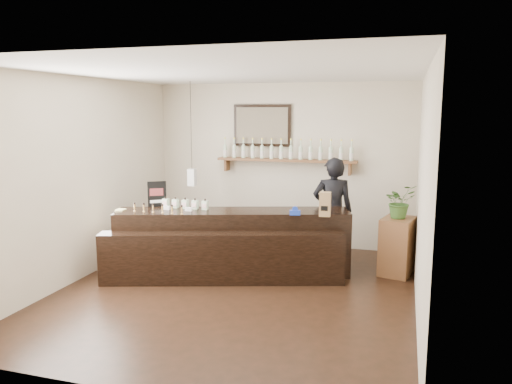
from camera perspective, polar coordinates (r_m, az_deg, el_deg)
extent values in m
plane|color=black|center=(6.66, -2.35, -11.27)|extent=(5.00, 5.00, 0.00)
plane|color=beige|center=(8.68, 2.98, 3.10)|extent=(4.50, 0.00, 4.50)
plane|color=beige|center=(4.07, -14.08, -4.35)|extent=(4.50, 0.00, 4.50)
plane|color=beige|center=(7.35, -19.26, 1.45)|extent=(0.00, 5.00, 5.00)
plane|color=beige|center=(5.96, 18.45, -0.24)|extent=(0.00, 5.00, 5.00)
plane|color=white|center=(6.25, -2.53, 13.54)|extent=(5.00, 5.00, 0.00)
cube|color=brown|center=(8.52, 3.43, 3.65)|extent=(2.40, 0.25, 0.04)
cube|color=brown|center=(8.87, -3.34, 3.10)|extent=(0.04, 0.20, 0.20)
cube|color=brown|center=(8.38, 10.68, 2.59)|extent=(0.04, 0.20, 0.20)
cube|color=black|center=(8.69, 0.71, 7.61)|extent=(1.02, 0.04, 0.72)
cube|color=#433C2B|center=(8.67, 0.67, 7.61)|extent=(0.92, 0.01, 0.62)
cube|color=white|center=(8.27, -7.32, 1.68)|extent=(0.12, 0.12, 0.28)
cylinder|color=black|center=(8.20, -7.44, 7.54)|extent=(0.01, 0.01, 1.41)
cylinder|color=silver|center=(8.83, -3.55, 4.64)|extent=(0.07, 0.07, 0.20)
cone|color=silver|center=(8.82, -3.55, 5.47)|extent=(0.07, 0.07, 0.05)
cylinder|color=silver|center=(8.81, -3.56, 5.86)|extent=(0.02, 0.02, 0.07)
cylinder|color=yellow|center=(8.81, -3.56, 6.16)|extent=(0.03, 0.03, 0.02)
cylinder|color=white|center=(8.83, -3.54, 4.51)|extent=(0.07, 0.07, 0.09)
cylinder|color=silver|center=(8.77, -2.50, 4.62)|extent=(0.07, 0.07, 0.20)
cone|color=silver|center=(8.76, -2.51, 5.45)|extent=(0.07, 0.07, 0.05)
cylinder|color=silver|center=(8.76, -2.51, 5.84)|extent=(0.02, 0.02, 0.07)
cylinder|color=yellow|center=(8.75, -2.52, 6.15)|extent=(0.03, 0.03, 0.02)
cylinder|color=white|center=(8.77, -2.50, 4.49)|extent=(0.07, 0.07, 0.09)
cylinder|color=silver|center=(8.72, -1.45, 4.60)|extent=(0.07, 0.07, 0.20)
cone|color=silver|center=(8.71, -1.45, 5.43)|extent=(0.07, 0.07, 0.05)
cylinder|color=silver|center=(8.70, -1.46, 5.83)|extent=(0.02, 0.02, 0.07)
cylinder|color=yellow|center=(8.70, -1.46, 6.14)|extent=(0.03, 0.03, 0.02)
cylinder|color=white|center=(8.72, -1.45, 4.47)|extent=(0.07, 0.07, 0.09)
cylinder|color=silver|center=(8.67, -0.38, 4.57)|extent=(0.07, 0.07, 0.20)
cone|color=silver|center=(8.66, -0.38, 5.41)|extent=(0.07, 0.07, 0.05)
cylinder|color=silver|center=(8.65, -0.38, 5.81)|extent=(0.02, 0.02, 0.07)
cylinder|color=yellow|center=(8.65, -0.39, 6.12)|extent=(0.03, 0.03, 0.02)
cylinder|color=white|center=(8.67, -0.38, 4.44)|extent=(0.07, 0.07, 0.09)
cylinder|color=silver|center=(8.62, 0.70, 4.55)|extent=(0.07, 0.07, 0.20)
cone|color=silver|center=(8.61, 0.70, 5.39)|extent=(0.07, 0.07, 0.05)
cylinder|color=silver|center=(8.60, 0.70, 5.79)|extent=(0.02, 0.02, 0.07)
cylinder|color=yellow|center=(8.60, 0.70, 6.10)|extent=(0.03, 0.03, 0.02)
cylinder|color=white|center=(8.62, 0.70, 4.41)|extent=(0.07, 0.07, 0.09)
cylinder|color=silver|center=(8.57, 1.79, 4.52)|extent=(0.07, 0.07, 0.20)
cone|color=silver|center=(8.56, 1.79, 5.37)|extent=(0.07, 0.07, 0.05)
cylinder|color=silver|center=(8.56, 1.79, 5.77)|extent=(0.02, 0.02, 0.07)
cylinder|color=yellow|center=(8.56, 1.79, 6.08)|extent=(0.03, 0.03, 0.02)
cylinder|color=white|center=(8.57, 1.79, 4.38)|extent=(0.07, 0.07, 0.09)
cylinder|color=silver|center=(8.53, 2.89, 4.49)|extent=(0.07, 0.07, 0.20)
cone|color=silver|center=(8.52, 2.89, 5.34)|extent=(0.07, 0.07, 0.05)
cylinder|color=silver|center=(8.52, 2.90, 5.74)|extent=(0.02, 0.02, 0.07)
cylinder|color=yellow|center=(8.51, 2.90, 6.06)|extent=(0.03, 0.03, 0.02)
cylinder|color=white|center=(8.53, 2.89, 4.35)|extent=(0.07, 0.07, 0.09)
cylinder|color=silver|center=(8.49, 4.00, 4.45)|extent=(0.07, 0.07, 0.20)
cone|color=silver|center=(8.48, 4.01, 5.31)|extent=(0.07, 0.07, 0.05)
cylinder|color=silver|center=(8.48, 4.01, 5.71)|extent=(0.02, 0.02, 0.07)
cylinder|color=yellow|center=(8.48, 4.02, 6.03)|extent=(0.03, 0.03, 0.02)
cylinder|color=white|center=(8.49, 4.00, 4.32)|extent=(0.07, 0.07, 0.09)
cylinder|color=silver|center=(8.46, 5.12, 4.42)|extent=(0.07, 0.07, 0.20)
cone|color=silver|center=(8.45, 5.13, 5.28)|extent=(0.07, 0.07, 0.05)
cylinder|color=silver|center=(8.44, 5.14, 5.68)|extent=(0.02, 0.02, 0.07)
cylinder|color=yellow|center=(8.44, 5.14, 6.00)|extent=(0.03, 0.03, 0.02)
cylinder|color=white|center=(8.46, 5.12, 4.28)|extent=(0.07, 0.07, 0.09)
cylinder|color=silver|center=(8.42, 6.25, 4.38)|extent=(0.07, 0.07, 0.20)
cone|color=silver|center=(8.41, 6.27, 5.24)|extent=(0.07, 0.07, 0.05)
cylinder|color=silver|center=(8.41, 6.27, 5.65)|extent=(0.02, 0.02, 0.07)
cylinder|color=yellow|center=(8.41, 6.28, 5.97)|extent=(0.03, 0.03, 0.02)
cylinder|color=white|center=(8.43, 6.25, 4.24)|extent=(0.07, 0.07, 0.09)
cylinder|color=silver|center=(8.40, 7.39, 4.34)|extent=(0.07, 0.07, 0.20)
cone|color=silver|center=(8.39, 7.41, 5.21)|extent=(0.07, 0.07, 0.05)
cylinder|color=silver|center=(8.38, 7.42, 5.62)|extent=(0.02, 0.02, 0.07)
cylinder|color=yellow|center=(8.38, 7.42, 5.94)|extent=(0.03, 0.03, 0.02)
cylinder|color=white|center=(8.40, 7.39, 4.20)|extent=(0.07, 0.07, 0.09)
cylinder|color=silver|center=(8.37, 8.54, 4.30)|extent=(0.07, 0.07, 0.20)
cone|color=silver|center=(8.36, 8.56, 5.17)|extent=(0.07, 0.07, 0.05)
cylinder|color=silver|center=(8.36, 8.57, 5.58)|extent=(0.02, 0.02, 0.07)
cylinder|color=yellow|center=(8.35, 8.58, 5.90)|extent=(0.03, 0.03, 0.02)
cylinder|color=white|center=(8.37, 8.53, 4.16)|extent=(0.07, 0.07, 0.09)
cylinder|color=silver|center=(8.35, 9.69, 4.26)|extent=(0.07, 0.07, 0.20)
cone|color=silver|center=(8.34, 9.71, 5.13)|extent=(0.07, 0.07, 0.05)
cylinder|color=silver|center=(8.33, 9.72, 5.54)|extent=(0.02, 0.02, 0.07)
cylinder|color=yellow|center=(8.33, 9.73, 5.86)|extent=(0.03, 0.03, 0.02)
cylinder|color=white|center=(8.35, 9.69, 4.12)|extent=(0.07, 0.07, 0.09)
cylinder|color=silver|center=(8.33, 10.85, 4.21)|extent=(0.07, 0.07, 0.20)
cone|color=silver|center=(8.32, 10.87, 5.09)|extent=(0.07, 0.07, 0.05)
cylinder|color=silver|center=(8.31, 10.89, 5.50)|extent=(0.02, 0.02, 0.07)
cylinder|color=yellow|center=(8.31, 10.90, 5.82)|extent=(0.03, 0.03, 0.02)
cylinder|color=white|center=(8.33, 10.84, 4.08)|extent=(0.07, 0.07, 0.09)
cube|color=black|center=(7.23, -2.67, -5.73)|extent=(3.34, 1.54, 0.93)
cube|color=black|center=(6.87, -3.89, -7.54)|extent=(3.26, 1.26, 0.70)
cube|color=white|center=(7.29, -10.16, -1.79)|extent=(0.10, 0.04, 0.05)
cube|color=white|center=(7.14, -7.72, -1.96)|extent=(0.10, 0.04, 0.05)
cube|color=#D5D082|center=(7.43, -15.15, -3.26)|extent=(0.12, 0.12, 0.12)
cube|color=#D5D082|center=(7.41, -15.19, -2.36)|extent=(0.12, 0.12, 0.12)
cube|color=silver|center=(7.47, -10.27, -1.24)|extent=(0.08, 0.08, 0.13)
cube|color=#FEC9C5|center=(7.43, -10.42, -1.30)|extent=(0.07, 0.00, 0.06)
cylinder|color=black|center=(7.45, -10.29, -0.65)|extent=(0.02, 0.02, 0.03)
cube|color=silver|center=(7.40, -9.19, -1.31)|extent=(0.08, 0.08, 0.13)
cube|color=#FEC9C5|center=(7.36, -9.34, -1.37)|extent=(0.07, 0.00, 0.06)
cylinder|color=black|center=(7.39, -9.21, -0.71)|extent=(0.02, 0.02, 0.03)
cube|color=silver|center=(7.33, -8.09, -1.38)|extent=(0.08, 0.08, 0.13)
cube|color=#FEC9C5|center=(7.29, -8.24, -1.44)|extent=(0.07, 0.00, 0.06)
cylinder|color=black|center=(7.32, -8.11, -0.77)|extent=(0.02, 0.02, 0.03)
cube|color=silver|center=(7.27, -6.97, -1.45)|extent=(0.08, 0.08, 0.13)
cube|color=#FEC9C5|center=(7.23, -7.11, -1.51)|extent=(0.07, 0.00, 0.06)
cylinder|color=black|center=(7.26, -6.99, -0.84)|extent=(0.02, 0.02, 0.03)
cube|color=silver|center=(7.21, -5.84, -1.52)|extent=(0.08, 0.08, 0.13)
cube|color=#FEC9C5|center=(7.17, -5.97, -1.58)|extent=(0.07, 0.00, 0.06)
cylinder|color=black|center=(7.19, -5.85, -0.90)|extent=(0.02, 0.02, 0.03)
cylinder|color=#A57637|center=(7.31, -13.66, -3.07)|extent=(0.07, 0.07, 0.20)
cone|color=#A57637|center=(7.28, -13.70, -2.10)|extent=(0.07, 0.07, 0.05)
cylinder|color=#A57637|center=(7.27, -13.72, -1.63)|extent=(0.02, 0.02, 0.07)
cylinder|color=black|center=(7.26, -13.73, -1.27)|extent=(0.03, 0.03, 0.02)
cylinder|color=white|center=(7.31, -13.65, -3.23)|extent=(0.07, 0.07, 0.09)
cylinder|color=#A57637|center=(7.24, -12.66, -3.16)|extent=(0.07, 0.07, 0.20)
cone|color=#A57637|center=(7.21, -12.69, -2.17)|extent=(0.07, 0.07, 0.05)
cylinder|color=#A57637|center=(7.20, -12.71, -1.71)|extent=(0.02, 0.02, 0.07)
cylinder|color=black|center=(7.19, -12.72, -1.34)|extent=(0.03, 0.03, 0.02)
cylinder|color=white|center=(7.24, -12.65, -3.32)|extent=(0.07, 0.07, 0.09)
cylinder|color=#A57637|center=(7.17, -11.64, -3.24)|extent=(0.07, 0.07, 0.20)
cone|color=#A57637|center=(7.14, -11.67, -2.25)|extent=(0.07, 0.07, 0.05)
cylinder|color=#A57637|center=(7.13, -11.69, -1.78)|extent=(0.02, 0.02, 0.07)
cylinder|color=black|center=(7.12, -11.70, -1.41)|extent=(0.03, 0.03, 0.02)
cylinder|color=white|center=(7.17, -11.63, -3.40)|extent=(0.07, 0.07, 0.09)
cylinder|color=#A57637|center=(7.10, -10.59, -3.33)|extent=(0.07, 0.07, 0.20)
cone|color=#A57637|center=(7.07, -10.62, -2.33)|extent=(0.07, 0.07, 0.05)
cylinder|color=#A57637|center=(7.06, -10.64, -1.85)|extent=(0.02, 0.02, 0.07)
cylinder|color=black|center=(7.05, -10.65, -1.47)|extent=(0.03, 0.03, 0.02)
cylinder|color=white|center=(7.10, -10.59, -3.49)|extent=(0.07, 0.07, 0.09)
cylinder|color=#A57637|center=(7.03, -9.53, -3.42)|extent=(0.07, 0.07, 0.20)
cone|color=#A57637|center=(7.01, -9.56, -2.40)|extent=(0.07, 0.07, 0.05)
cylinder|color=#A57637|center=(7.00, -9.57, -1.92)|extent=(0.02, 0.02, 0.07)
cylinder|color=black|center=(6.99, -9.58, -1.54)|extent=(0.03, 0.03, 0.02)
cylinder|color=white|center=(7.04, -9.53, -3.58)|extent=(0.07, 0.07, 0.09)
cylinder|color=#A57637|center=(6.97, -8.45, -3.50)|extent=(0.07, 0.07, 0.20)
cone|color=#A57637|center=(6.94, -8.47, -2.48)|extent=(0.07, 0.07, 0.05)
cylinder|color=#A57637|center=(6.93, -8.49, -2.00)|extent=(0.02, 0.02, 0.07)
cylinder|color=black|center=(6.92, -8.50, -1.62)|extent=(0.03, 0.03, 0.02)
cylinder|color=white|center=(6.98, -8.45, -3.67)|extent=(0.07, 0.07, 0.09)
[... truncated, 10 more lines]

